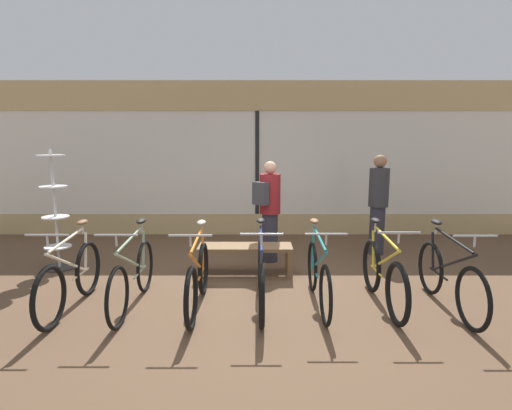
{
  "coord_description": "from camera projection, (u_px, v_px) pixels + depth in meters",
  "views": [
    {
      "loc": [
        -0.03,
        -5.07,
        2.01
      ],
      "look_at": [
        0.0,
        1.41,
        0.95
      ],
      "focal_mm": 28.0,
      "sensor_mm": 36.0,
      "label": 1
    }
  ],
  "objects": [
    {
      "name": "bicycle_right",
      "position": [
        381.0,
        275.0,
        4.85
      ],
      "size": [
        0.46,
        1.69,
        1.03
      ],
      "color": "black",
      "rests_on": "ground_plane"
    },
    {
      "name": "display_bench",
      "position": [
        244.0,
        251.0,
        5.98
      ],
      "size": [
        1.4,
        0.44,
        0.45
      ],
      "color": "brown",
      "rests_on": "ground_plane"
    },
    {
      "name": "bicycle_center",
      "position": [
        259.0,
        276.0,
        4.83
      ],
      "size": [
        0.46,
        1.76,
        1.03
      ],
      "color": "black",
      "rests_on": "ground_plane"
    },
    {
      "name": "shop_back_wall",
      "position": [
        256.0,
        158.0,
        8.34
      ],
      "size": [
        12.0,
        0.08,
        3.2
      ],
      "color": "tan",
      "rests_on": "ground_plane"
    },
    {
      "name": "customer_by_window",
      "position": [
        377.0,
        202.0,
        6.99
      ],
      "size": [
        0.48,
        0.48,
        1.76
      ],
      "color": "#2D2D38",
      "rests_on": "ground_plane"
    },
    {
      "name": "bicycle_center_left",
      "position": [
        196.0,
        278.0,
        4.76
      ],
      "size": [
        0.46,
        1.68,
        1.02
      ],
      "color": "black",
      "rests_on": "ground_plane"
    },
    {
      "name": "bicycle_far_left",
      "position": [
        69.0,
        279.0,
        4.72
      ],
      "size": [
        0.46,
        1.7,
        1.03
      ],
      "color": "black",
      "rests_on": "ground_plane"
    },
    {
      "name": "bicycle_center_right",
      "position": [
        317.0,
        275.0,
        4.87
      ],
      "size": [
        0.46,
        1.7,
        1.02
      ],
      "color": "black",
      "rests_on": "ground_plane"
    },
    {
      "name": "ground_plane",
      "position": [
        256.0,
        292.0,
        5.33
      ],
      "size": [
        24.0,
        24.0,
        0.0
      ],
      "primitive_type": "plane",
      "color": "brown"
    },
    {
      "name": "accessory_rack",
      "position": [
        54.0,
        221.0,
        6.19
      ],
      "size": [
        0.48,
        0.48,
        1.88
      ],
      "color": "#333333",
      "rests_on": "ground_plane"
    },
    {
      "name": "bicycle_left",
      "position": [
        131.0,
        276.0,
        4.8
      ],
      "size": [
        0.46,
        1.75,
        1.02
      ],
      "color": "black",
      "rests_on": "ground_plane"
    },
    {
      "name": "bicycle_far_right",
      "position": [
        447.0,
        278.0,
        4.75
      ],
      "size": [
        0.46,
        1.73,
        1.03
      ],
      "color": "black",
      "rests_on": "ground_plane"
    },
    {
      "name": "customer_near_rack",
      "position": [
        268.0,
        208.0,
        6.54
      ],
      "size": [
        0.53,
        0.55,
        1.67
      ],
      "color": "#2D2D38",
      "rests_on": "ground_plane"
    }
  ]
}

